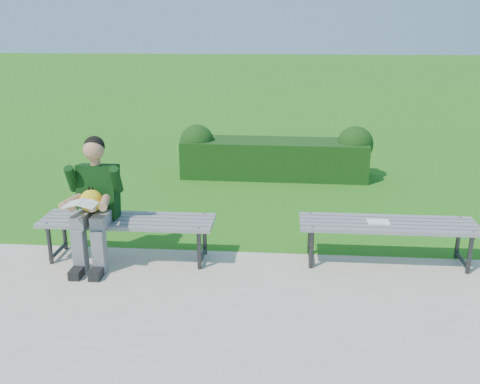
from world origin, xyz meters
TOP-DOWN VIEW (x-y plane):
  - ground at (0.00, 0.00)m, footprint 80.00×80.00m
  - walkway at (0.00, -1.75)m, footprint 30.00×3.50m
  - hedge at (-0.03, 3.14)m, footprint 3.13×0.80m
  - bench_left at (-1.50, -0.27)m, footprint 1.80×0.50m
  - bench_right at (1.19, -0.15)m, footprint 1.80×0.50m
  - seated_boy at (-1.80, -0.36)m, footprint 0.56×0.76m
  - paper_sheet at (1.09, -0.15)m, footprint 0.22×0.17m

SIDE VIEW (x-z plane):
  - ground at x=0.00m, z-range 0.00..0.00m
  - walkway at x=0.00m, z-range 0.00..0.02m
  - hedge at x=-0.03m, z-range -0.07..0.79m
  - bench_left at x=-1.50m, z-range 0.19..0.64m
  - bench_right at x=1.19m, z-range 0.19..0.64m
  - paper_sheet at x=1.09m, z-range 0.47..0.48m
  - seated_boy at x=-1.80m, z-range 0.06..1.37m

